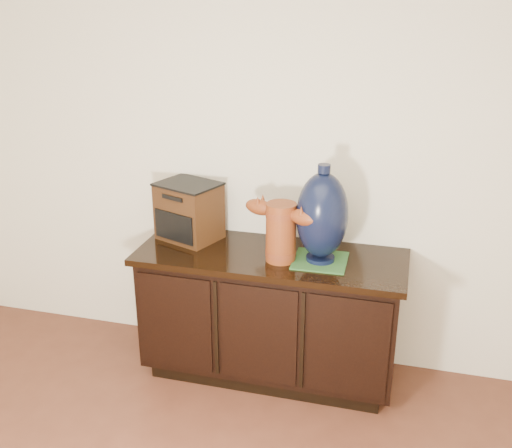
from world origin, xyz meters
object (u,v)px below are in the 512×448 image
(spray_can, at_px, (309,230))
(terracotta_vessel, at_px, (281,229))
(tv_radio, at_px, (189,211))
(lamp_base, at_px, (322,216))
(sideboard, at_px, (270,314))

(spray_can, bearing_deg, terracotta_vessel, -112.63)
(terracotta_vessel, height_order, spray_can, terracotta_vessel)
(tv_radio, xyz_separation_m, spray_can, (0.67, 0.09, -0.08))
(tv_radio, bearing_deg, spray_can, 27.97)
(terracotta_vessel, relative_size, lamp_base, 0.85)
(tv_radio, height_order, lamp_base, lamp_base)
(tv_radio, bearing_deg, sideboard, 9.26)
(terracotta_vessel, height_order, lamp_base, lamp_base)
(terracotta_vessel, bearing_deg, spray_can, 87.49)
(lamp_base, bearing_deg, spray_can, 116.15)
(sideboard, relative_size, terracotta_vessel, 3.30)
(sideboard, xyz_separation_m, spray_can, (0.17, 0.19, 0.45))
(spray_can, bearing_deg, sideboard, -132.40)
(lamp_base, bearing_deg, tv_radio, 170.99)
(sideboard, bearing_deg, spray_can, 47.60)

